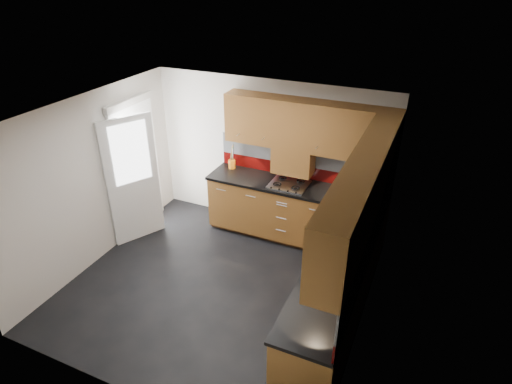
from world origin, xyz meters
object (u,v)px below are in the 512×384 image
at_px(gas_hob, 289,184).
at_px(utensil_pot, 232,163).
at_px(toaster, 355,186).
at_px(food_processor, 361,204).

distance_m(gas_hob, utensil_pot, 1.06).
bearing_deg(utensil_pot, toaster, -0.27).
height_order(toaster, food_processor, food_processor).
height_order(gas_hob, toaster, toaster).
bearing_deg(gas_hob, food_processor, -18.74).
distance_m(toaster, food_processor, 0.61).
relative_size(gas_hob, food_processor, 1.73).
height_order(utensil_pot, toaster, utensil_pot).
distance_m(utensil_pot, food_processor, 2.26).
height_order(utensil_pot, food_processor, utensil_pot).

